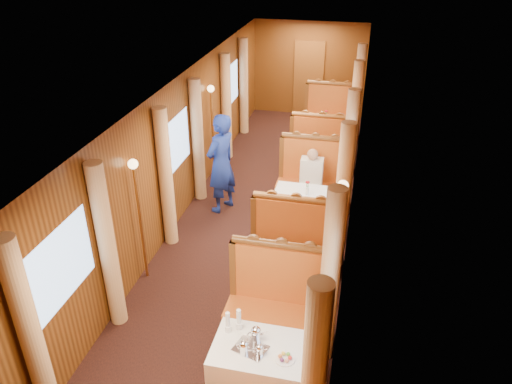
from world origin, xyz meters
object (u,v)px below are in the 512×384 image
(table_mid, at_px, (304,213))
(teapot_left, at_px, (244,349))
(banquette_near_aft, at_px, (278,308))
(tea_tray, at_px, (251,348))
(banquette_far_fwd, at_px, (321,152))
(passenger, at_px, (311,174))
(steward, at_px, (221,164))
(rose_vase_far, at_px, (326,113))
(banquette_mid_fwd, at_px, (295,243))
(teapot_right, at_px, (260,351))
(teapot_back, at_px, (256,336))
(table_far, at_px, (325,137))
(rose_vase_mid, at_px, (307,185))
(fruit_plate, at_px, (285,358))
(table_near, at_px, (261,372))
(banquette_far_aft, at_px, (330,120))
(banquette_mid_aft, at_px, (312,183))

(table_mid, bearing_deg, teapot_left, -92.46)
(banquette_near_aft, relative_size, tea_tray, 3.94)
(tea_tray, height_order, teapot_left, teapot_left)
(banquette_far_fwd, bearing_deg, passenger, -90.00)
(steward, bearing_deg, rose_vase_far, 177.67)
(banquette_mid_fwd, xyz_separation_m, teapot_left, (-0.16, -2.61, 0.39))
(passenger, bearing_deg, teapot_right, -89.90)
(banquette_near_aft, height_order, teapot_back, banquette_near_aft)
(tea_tray, height_order, passenger, passenger)
(table_far, xyz_separation_m, teapot_back, (-0.07, -6.92, 0.45))
(teapot_back, distance_m, rose_vase_mid, 3.39)
(banquette_far_fwd, distance_m, rose_vase_mid, 2.56)
(fruit_plate, bearing_deg, banquette_mid_fwd, 96.12)
(banquette_near_aft, relative_size, teapot_back, 7.50)
(banquette_near_aft, distance_m, fruit_plate, 1.21)
(banquette_near_aft, bearing_deg, fruit_plate, -76.08)
(teapot_right, bearing_deg, teapot_back, 98.25)
(teapot_right, xyz_separation_m, fruit_plate, (0.27, 0.00, -0.04))
(banquette_near_aft, distance_m, passenger, 3.27)
(rose_vase_mid, bearing_deg, table_near, -90.45)
(passenger, bearing_deg, banquette_mid_fwd, -90.00)
(banquette_mid_fwd, relative_size, rose_vase_far, 3.72)
(table_far, relative_size, banquette_far_aft, 0.78)
(teapot_back, xyz_separation_m, passenger, (0.07, 4.19, -0.08))
(teapot_right, bearing_deg, tea_tray, 136.63)
(passenger, bearing_deg, teapot_left, -92.03)
(banquette_mid_aft, bearing_deg, teapot_left, -91.92)
(passenger, bearing_deg, table_near, -90.00)
(banquette_mid_fwd, xyz_separation_m, banquette_far_fwd, (0.00, 3.50, 0.00))
(steward, relative_size, passenger, 2.44)
(tea_tray, relative_size, steward, 0.18)
(banquette_far_aft, xyz_separation_m, rose_vase_mid, (0.03, -4.54, 0.50))
(table_mid, xyz_separation_m, banquette_mid_aft, (0.00, 1.01, 0.05))
(table_mid, bearing_deg, banquette_far_fwd, 90.00)
(tea_tray, distance_m, steward, 4.26)
(tea_tray, bearing_deg, fruit_plate, -9.12)
(table_far, relative_size, tea_tray, 3.09)
(banquette_mid_fwd, xyz_separation_m, teapot_right, (0.01, -2.59, 0.38))
(table_far, bearing_deg, teapot_back, -90.61)
(rose_vase_far, distance_m, passenger, 2.76)
(banquette_mid_fwd, xyz_separation_m, rose_vase_far, (-0.02, 4.54, 0.50))
(table_near, relative_size, banquette_far_fwd, 0.78)
(banquette_near_aft, xyz_separation_m, banquette_far_aft, (0.00, 7.00, 0.00))
(table_far, distance_m, banquette_far_fwd, 1.02)
(banquette_near_aft, bearing_deg, table_mid, 90.00)
(table_near, xyz_separation_m, banquette_far_aft, (0.00, 8.01, 0.05))
(fruit_plate, bearing_deg, teapot_left, -177.60)
(banquette_mid_aft, xyz_separation_m, steward, (-1.59, -0.57, 0.51))
(teapot_right, distance_m, teapot_back, 0.21)
(teapot_back, bearing_deg, banquette_mid_fwd, 69.83)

